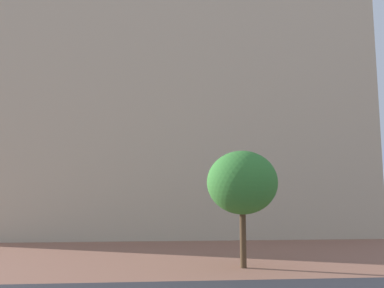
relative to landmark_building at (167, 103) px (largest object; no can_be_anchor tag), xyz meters
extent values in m
cube|color=beige|center=(0.11, 0.24, -1.47)|extent=(28.57, 15.68, 18.37)
cube|color=#4C515B|center=(0.11, 0.24, 8.92)|extent=(26.29, 14.43, 2.40)
cube|color=beige|center=(-1.69, 0.24, 3.72)|extent=(4.49, 4.49, 28.74)
cylinder|color=beige|center=(12.89, -6.11, 0.22)|extent=(2.80, 2.80, 21.75)
cylinder|color=#4C3823|center=(2.61, -17.31, -9.54)|extent=(0.25, 0.25, 2.22)
ellipsoid|color=#387F33|center=(2.61, -17.31, -7.29)|extent=(2.86, 2.86, 2.57)
camera|label=1|loc=(-0.85, -33.25, -7.85)|focal=37.27mm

